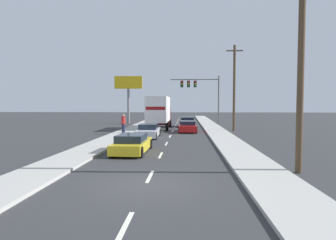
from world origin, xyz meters
The scene contains 14 objects.
ground_plane centered at (0.00, 25.00, 0.00)m, with size 140.00×140.00×0.00m, color #333335.
sidewalk_right centered at (4.70, 20.00, 0.07)m, with size 2.31×80.00×0.14m, color #B2AFA8.
sidewalk_left centered at (-4.70, 20.00, 0.07)m, with size 2.31×80.00×0.14m, color #B2AFA8.
lane_markings centered at (0.00, 21.23, 0.00)m, with size 0.14×62.00×0.01m.
box_truck centered at (-1.74, 24.00, 2.15)m, with size 2.55×8.23×3.81m.
car_white centered at (-1.91, 15.38, 0.54)m, with size 1.86×4.57×1.19m.
car_yellow centered at (-1.82, 7.07, 0.54)m, with size 1.99×4.65×1.14m.
car_black centered at (1.64, 27.52, 0.59)m, with size 1.99×4.52×1.29m.
car_red centered at (1.64, 20.71, 0.55)m, with size 1.91×4.47×1.18m.
traffic_signal_mast centered at (2.99, 32.15, 5.37)m, with size 7.07×0.69×7.07m.
utility_pole_near centered at (6.32, 2.23, 4.31)m, with size 1.80×0.28×8.35m.
utility_pole_mid centered at (6.71, 21.95, 4.82)m, with size 1.80×0.28×9.36m.
roadside_billboard centered at (-7.30, 33.58, 5.17)m, with size 4.24×0.36×7.19m.
pedestrian_near_corner centered at (-4.69, 17.80, 1.06)m, with size 0.38×0.38×1.84m.
Camera 1 is at (1.48, -10.61, 2.98)m, focal length 31.37 mm.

